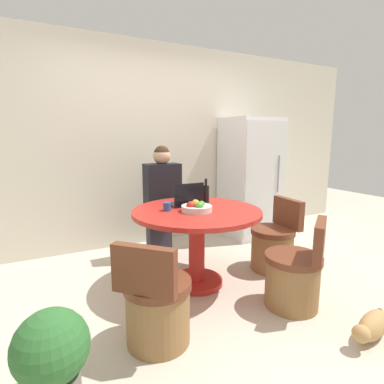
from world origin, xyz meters
name	(u,v)px	position (x,y,z in m)	size (l,w,h in m)	color
ground_plane	(206,294)	(0.00, 0.00, 0.00)	(12.00, 12.00, 0.00)	beige
wall_back	(146,146)	(0.00, 1.62, 1.30)	(7.00, 0.06, 2.60)	beige
refrigerator	(250,178)	(1.41, 1.23, 0.84)	(0.70, 0.70, 1.67)	white
dining_table	(197,228)	(0.02, 0.21, 0.56)	(1.21, 1.21, 0.74)	#B2261E
chair_near_right_corner	(294,277)	(0.56, -0.51, 0.26)	(0.53, 0.53, 0.76)	olive
chair_near_left_corner	(157,307)	(-0.62, -0.42, 0.26)	(0.54, 0.54, 0.76)	olive
chair_right_side	(274,245)	(0.91, 0.14, 0.26)	(0.47, 0.46, 0.76)	olive
person_seated	(161,197)	(-0.02, 1.04, 0.71)	(0.40, 0.37, 1.32)	#2D2D38
laptop	(187,201)	(0.00, 0.40, 0.79)	(0.31, 0.21, 0.23)	#232328
fruit_bowl	(196,208)	(-0.02, 0.15, 0.78)	(0.28, 0.28, 0.10)	beige
coffee_cup	(167,207)	(-0.25, 0.29, 0.78)	(0.07, 0.07, 0.08)	#2D4C84
bottle	(206,194)	(0.22, 0.41, 0.84)	(0.07, 0.07, 0.25)	black
cat	(372,326)	(0.75, -1.06, 0.10)	(0.53, 0.24, 0.18)	tan
potted_plant	(52,354)	(-1.28, -0.64, 0.30)	(0.39, 0.39, 0.53)	slate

